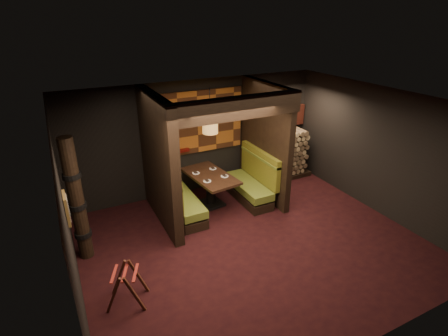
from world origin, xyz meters
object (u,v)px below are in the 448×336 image
(pendant_lamp, at_px, (210,123))
(firewood_stack, at_px, (281,155))
(booth_bench_right, at_px, (251,184))
(dining_table, at_px, (210,184))
(totem_column, at_px, (77,201))
(booth_bench_left, at_px, (179,200))
(luggage_rack, at_px, (126,284))

(pendant_lamp, xyz_separation_m, firewood_stack, (2.40, 0.60, -1.38))
(booth_bench_right, xyz_separation_m, dining_table, (-1.04, 0.15, 0.16))
(pendant_lamp, distance_m, totem_column, 3.13)
(dining_table, xyz_separation_m, totem_column, (-2.94, -0.70, 0.63))
(booth_bench_left, distance_m, booth_bench_right, 1.89)
(totem_column, bearing_deg, booth_bench_left, 14.75)
(dining_table, bearing_deg, pendant_lamp, -90.00)
(luggage_rack, height_order, totem_column, totem_column)
(booth_bench_right, height_order, firewood_stack, firewood_stack)
(pendant_lamp, bearing_deg, luggage_rack, -138.67)
(booth_bench_left, height_order, booth_bench_right, same)
(booth_bench_right, bearing_deg, booth_bench_left, 180.00)
(dining_table, height_order, pendant_lamp, pendant_lamp)
(booth_bench_right, relative_size, luggage_rack, 2.09)
(booth_bench_right, bearing_deg, firewood_stack, 27.35)
(booth_bench_left, bearing_deg, booth_bench_right, 0.00)
(dining_table, height_order, firewood_stack, firewood_stack)
(booth_bench_right, distance_m, firewood_stack, 1.55)
(booth_bench_left, height_order, luggage_rack, booth_bench_left)
(booth_bench_right, height_order, pendant_lamp, pendant_lamp)
(pendant_lamp, bearing_deg, dining_table, 90.00)
(luggage_rack, relative_size, firewood_stack, 0.44)
(booth_bench_left, distance_m, firewood_stack, 3.33)
(totem_column, bearing_deg, dining_table, 13.45)
(luggage_rack, height_order, firewood_stack, firewood_stack)
(booth_bench_right, distance_m, luggage_rack, 4.10)
(booth_bench_right, distance_m, pendant_lamp, 1.97)
(booth_bench_left, xyz_separation_m, booth_bench_right, (1.89, 0.00, 0.00))
(booth_bench_left, height_order, dining_table, booth_bench_left)
(luggage_rack, bearing_deg, booth_bench_left, 51.84)
(pendant_lamp, height_order, luggage_rack, pendant_lamp)
(booth_bench_left, bearing_deg, pendant_lamp, 6.89)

